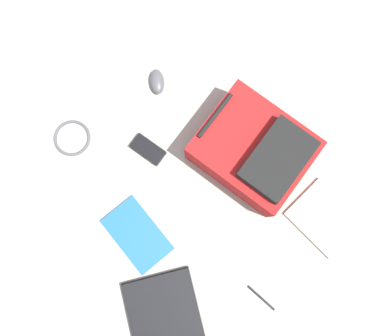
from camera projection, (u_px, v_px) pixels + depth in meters
name	position (u px, v px, depth m)	size (l,w,h in m)	color
ground_plane	(186.00, 179.00, 1.62)	(3.74, 3.74, 0.00)	gray
backpack	(254.00, 151.00, 1.54)	(0.42, 0.47, 0.23)	maroon
laptop	(165.00, 321.00, 1.53)	(0.38, 0.42, 0.03)	black
book_comic	(325.00, 218.00, 1.59)	(0.23, 0.27, 0.02)	silver
book_blue	(137.00, 235.00, 1.58)	(0.17, 0.27, 0.01)	silver
computer_mouse	(157.00, 82.00, 1.66)	(0.06, 0.11, 0.04)	#4C4C51
cable_coil	(72.00, 138.00, 1.64)	(0.15, 0.15, 0.01)	#4C4C51
power_brick	(148.00, 150.00, 1.62)	(0.07, 0.13, 0.03)	black
pen_black	(261.00, 298.00, 1.55)	(0.01, 0.01, 0.13)	black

